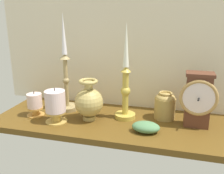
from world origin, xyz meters
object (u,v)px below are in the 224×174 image
(candlestick_tall_center, at_px, (126,88))
(mantel_clock, at_px, (198,99))
(brass_vase_bulbous, at_px, (89,102))
(brass_vase_jar, at_px, (165,105))
(pillar_candle_front, at_px, (35,104))
(pillar_candle_near_clock, at_px, (55,105))
(candlestick_tall_left, at_px, (66,80))

(candlestick_tall_center, bearing_deg, mantel_clock, -2.28)
(mantel_clock, xyz_separation_m, brass_vase_bulbous, (-0.42, -0.04, -0.03))
(candlestick_tall_center, bearing_deg, brass_vase_jar, 12.98)
(brass_vase_bulbous, height_order, brass_vase_jar, brass_vase_bulbous)
(candlestick_tall_center, distance_m, pillar_candle_front, 0.39)
(pillar_candle_front, bearing_deg, pillar_candle_near_clock, -17.30)
(candlestick_tall_left, height_order, pillar_candle_near_clock, candlestick_tall_left)
(mantel_clock, distance_m, brass_vase_bulbous, 0.42)
(candlestick_tall_left, bearing_deg, mantel_clock, -3.61)
(pillar_candle_near_clock, bearing_deg, candlestick_tall_left, 95.43)
(brass_vase_jar, bearing_deg, brass_vase_bulbous, -162.93)
(pillar_candle_front, bearing_deg, brass_vase_jar, 11.69)
(candlestick_tall_left, relative_size, pillar_candle_front, 3.92)
(candlestick_tall_center, height_order, brass_vase_bulbous, candlestick_tall_center)
(candlestick_tall_center, distance_m, brass_vase_bulbous, 0.16)
(pillar_candle_front, distance_m, pillar_candle_near_clock, 0.12)
(brass_vase_bulbous, relative_size, pillar_candle_front, 1.56)
(brass_vase_bulbous, xyz_separation_m, pillar_candle_near_clock, (-0.12, -0.06, -0.00))
(candlestick_tall_left, relative_size, pillar_candle_near_clock, 3.00)
(mantel_clock, bearing_deg, candlestick_tall_center, 177.72)
(mantel_clock, xyz_separation_m, candlestick_tall_center, (-0.28, 0.01, 0.02))
(pillar_candle_near_clock, bearing_deg, brass_vase_bulbous, 24.58)
(mantel_clock, relative_size, pillar_candle_near_clock, 1.50)
(candlestick_tall_left, distance_m, pillar_candle_near_clock, 0.15)
(candlestick_tall_left, height_order, brass_vase_bulbous, candlestick_tall_left)
(mantel_clock, distance_m, pillar_candle_front, 0.66)
(mantel_clock, xyz_separation_m, pillar_candle_front, (-0.65, -0.06, -0.06))
(candlestick_tall_center, relative_size, pillar_candle_near_clock, 2.76)
(brass_vase_jar, bearing_deg, candlestick_tall_left, -178.29)
(brass_vase_bulbous, relative_size, brass_vase_jar, 1.49)
(candlestick_tall_left, relative_size, candlestick_tall_center, 1.09)
(mantel_clock, bearing_deg, pillar_candle_near_clock, -169.63)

